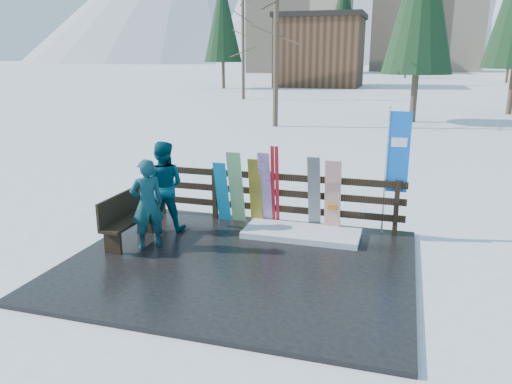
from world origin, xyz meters
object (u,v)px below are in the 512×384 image
(snowboard_5, at_px, (333,197))
(rental_flag, at_px, (395,157))
(snowboard_4, at_px, (314,194))
(person_front, at_px, (147,204))
(snowboard_2, at_px, (255,192))
(snowboard_1, at_px, (236,188))
(snowboard_3, at_px, (265,189))
(bench, at_px, (126,217))
(person_back, at_px, (163,186))
(snowboard_0, at_px, (222,192))

(snowboard_5, bearing_deg, rental_flag, 13.03)
(snowboard_4, distance_m, snowboard_5, 0.38)
(snowboard_5, height_order, person_front, person_front)
(snowboard_2, xyz_separation_m, snowboard_5, (1.63, 0.00, 0.02))
(snowboard_1, height_order, snowboard_4, snowboard_1)
(snowboard_1, height_order, snowboard_3, snowboard_3)
(bench, bearing_deg, snowboard_1, 45.08)
(snowboard_5, relative_size, person_back, 0.82)
(bench, distance_m, snowboard_4, 3.79)
(snowboard_1, height_order, person_back, person_back)
(person_front, bearing_deg, snowboard_1, -165.97)
(snowboard_4, height_order, rental_flag, rental_flag)
(snowboard_1, height_order, snowboard_5, snowboard_1)
(snowboard_2, distance_m, person_back, 1.94)
(snowboard_5, bearing_deg, person_front, -150.51)
(snowboard_2, distance_m, snowboard_3, 0.23)
(person_front, bearing_deg, bench, -55.96)
(snowboard_1, distance_m, rental_flag, 3.34)
(snowboard_3, relative_size, snowboard_4, 1.01)
(bench, relative_size, snowboard_2, 1.00)
(person_front, relative_size, person_back, 0.92)
(snowboard_2, distance_m, rental_flag, 2.94)
(bench, bearing_deg, snowboard_2, 38.60)
(bench, bearing_deg, person_front, -12.06)
(snowboard_4, bearing_deg, person_front, -147.32)
(snowboard_3, bearing_deg, bench, -144.10)
(snowboard_2, height_order, snowboard_3, snowboard_3)
(person_back, bearing_deg, snowboard_4, -179.09)
(snowboard_0, xyz_separation_m, snowboard_1, (0.32, 0.00, 0.12))
(snowboard_3, xyz_separation_m, snowboard_4, (1.04, 0.00, -0.01))
(snowboard_3, distance_m, snowboard_5, 1.42)
(snowboard_0, relative_size, snowboard_5, 0.92)
(snowboard_1, xyz_separation_m, snowboard_2, (0.43, 0.00, -0.07))
(snowboard_2, height_order, snowboard_5, snowboard_5)
(snowboard_1, relative_size, person_front, 0.96)
(rental_flag, bearing_deg, snowboard_3, -174.03)
(bench, relative_size, snowboard_3, 0.90)
(snowboard_1, distance_m, person_front, 2.14)
(rental_flag, bearing_deg, snowboard_2, -174.49)
(snowboard_4, relative_size, person_back, 0.88)
(snowboard_0, relative_size, snowboard_2, 0.94)
(snowboard_2, height_order, person_back, person_back)
(snowboard_5, bearing_deg, snowboard_3, 180.00)
(snowboard_4, height_order, person_back, person_back)
(snowboard_2, bearing_deg, person_back, -155.54)
(bench, distance_m, snowboard_0, 2.18)
(rental_flag, bearing_deg, snowboard_1, -175.23)
(snowboard_0, height_order, person_front, person_front)
(person_front, bearing_deg, person_back, -123.55)
(person_front, bearing_deg, rental_flag, 161.58)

